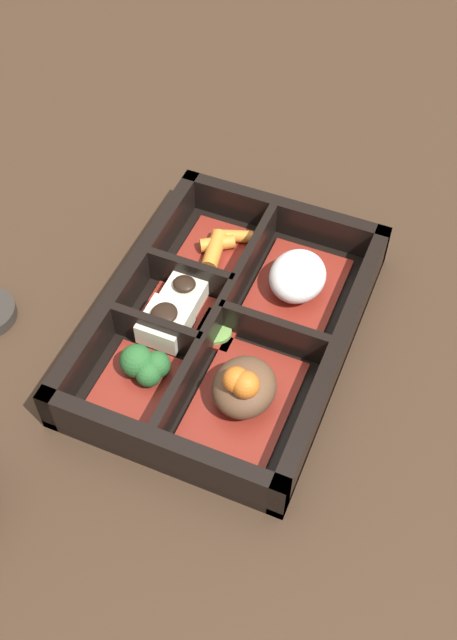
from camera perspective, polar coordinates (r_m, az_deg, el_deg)
ground_plane at (r=0.69m, az=-0.00°, el=-1.27°), size 3.00×3.00×0.00m
bento_base at (r=0.69m, az=-0.00°, el=-1.02°), size 0.30×0.21×0.01m
bento_rim at (r=0.67m, az=-0.23°, el=-0.04°), size 0.30×0.21×0.05m
bowl_rice at (r=0.70m, az=5.25°, el=3.03°), size 0.11×0.08×0.04m
bowl_stew at (r=0.62m, az=1.17°, el=-5.35°), size 0.11×0.08×0.06m
bowl_carrots at (r=0.74m, az=-0.89°, el=5.47°), size 0.08×0.06×0.02m
bowl_tofu at (r=0.68m, az=-4.22°, el=0.61°), size 0.08×0.06×0.04m
bowl_greens at (r=0.64m, az=-6.58°, el=-3.85°), size 0.07×0.06×0.03m
bowl_pickles at (r=0.68m, az=-0.90°, el=-0.89°), size 0.04×0.03×0.01m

